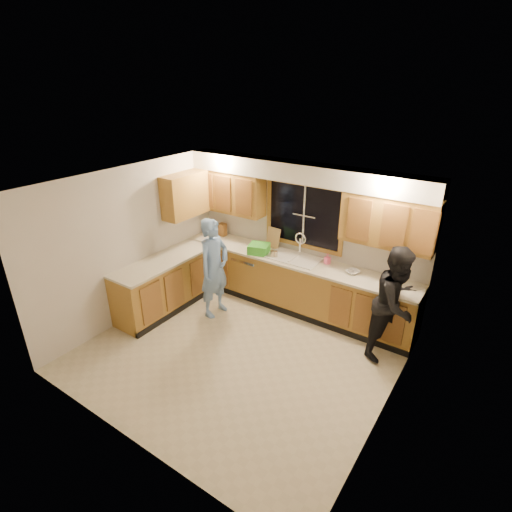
{
  "coord_description": "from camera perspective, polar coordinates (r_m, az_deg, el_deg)",
  "views": [
    {
      "loc": [
        2.88,
        -3.78,
        3.73
      ],
      "look_at": [
        -0.13,
        0.65,
        1.29
      ],
      "focal_mm": 28.0,
      "sensor_mm": 36.0,
      "label": 1
    }
  ],
  "objects": [
    {
      "name": "stove",
      "position": [
        6.73,
        -16.24,
        -5.78
      ],
      "size": [
        0.58,
        0.75,
        0.9
      ],
      "primitive_type": "cube",
      "color": "white",
      "rests_on": "floor"
    },
    {
      "name": "soffit",
      "position": [
        6.36,
        6.52,
        11.79
      ],
      "size": [
        4.2,
        0.35,
        0.3
      ],
      "primitive_type": "cube",
      "color": "silver",
      "rests_on": "wall_back"
    },
    {
      "name": "soap_bottle",
      "position": [
        6.58,
        10.17,
        -0.4
      ],
      "size": [
        0.1,
        0.1,
        0.17
      ],
      "primitive_type": "imported",
      "rotation": [
        0.0,
        0.0,
        -0.4
      ],
      "color": "#FF6194",
      "rests_on": "countertop_back"
    },
    {
      "name": "wall_right",
      "position": [
        4.59,
        19.08,
        -9.79
      ],
      "size": [
        0.0,
        3.8,
        3.8
      ],
      "primitive_type": "plane",
      "rotation": [
        1.57,
        0.0,
        -1.57
      ],
      "color": "beige",
      "rests_on": "ground"
    },
    {
      "name": "ceiling",
      "position": [
        4.91,
        -3.09,
        9.92
      ],
      "size": [
        4.2,
        4.2,
        0.0
      ],
      "primitive_type": "plane",
      "rotation": [
        3.14,
        0.0,
        0.0
      ],
      "color": "silver"
    },
    {
      "name": "woman",
      "position": [
        5.9,
        19.41,
        -6.4
      ],
      "size": [
        0.85,
        0.97,
        1.68
      ],
      "primitive_type": "imported",
      "rotation": [
        0.0,
        0.0,
        1.28
      ],
      "color": "black",
      "rests_on": "floor"
    },
    {
      "name": "cutting_board",
      "position": [
        7.07,
        2.48,
        2.62
      ],
      "size": [
        0.28,
        0.12,
        0.36
      ],
      "primitive_type": "cube",
      "rotation": [
        -0.21,
        0.0,
        -0.12
      ],
      "color": "tan",
      "rests_on": "countertop_back"
    },
    {
      "name": "man",
      "position": [
        6.57,
        -5.99,
        -1.72
      ],
      "size": [
        0.43,
        0.63,
        1.69
      ],
      "primitive_type": "imported",
      "rotation": [
        0.0,
        0.0,
        1.53
      ],
      "color": "#6A91C8",
      "rests_on": "floor"
    },
    {
      "name": "dish_crate",
      "position": [
        6.88,
        0.42,
        1.07
      ],
      "size": [
        0.41,
        0.4,
        0.16
      ],
      "primitive_type": "cube",
      "rotation": [
        0.0,
        0.0,
        0.3
      ],
      "color": "green",
      "rests_on": "countertop_back"
    },
    {
      "name": "wall_left",
      "position": [
        6.72,
        -17.29,
        1.67
      ],
      "size": [
        0.0,
        3.8,
        3.8
      ],
      "primitive_type": "plane",
      "rotation": [
        1.57,
        0.0,
        1.57
      ],
      "color": "beige",
      "rests_on": "ground"
    },
    {
      "name": "base_cabinets_back",
      "position": [
        6.93,
        5.29,
        -3.98
      ],
      "size": [
        4.2,
        0.6,
        0.88
      ],
      "primitive_type": "cube",
      "color": "#A67830",
      "rests_on": "ground"
    },
    {
      "name": "knife_block",
      "position": [
        7.65,
        -4.8,
        3.79
      ],
      "size": [
        0.14,
        0.12,
        0.24
      ],
      "primitive_type": "cube",
      "rotation": [
        0.0,
        0.0,
        -0.03
      ],
      "color": "brown",
      "rests_on": "countertop_back"
    },
    {
      "name": "bowl",
      "position": [
        6.37,
        13.68,
        -2.23
      ],
      "size": [
        0.26,
        0.26,
        0.05
      ],
      "primitive_type": "imported",
      "rotation": [
        0.0,
        0.0,
        -0.4
      ],
      "color": "silver",
      "rests_on": "countertop_back"
    },
    {
      "name": "dishwasher",
      "position": [
        7.33,
        -0.56,
        -2.46
      ],
      "size": [
        0.6,
        0.56,
        0.82
      ],
      "primitive_type": "cube",
      "color": "white",
      "rests_on": "floor"
    },
    {
      "name": "can_right",
      "position": [
        6.7,
        2.81,
        0.22
      ],
      "size": [
        0.08,
        0.08,
        0.12
      ],
      "primitive_type": "cylinder",
      "rotation": [
        0.0,
        0.0,
        0.26
      ],
      "color": "#BEB092",
      "rests_on": "countertop_back"
    },
    {
      "name": "can_left",
      "position": [
        6.69,
        2.33,
        0.22
      ],
      "size": [
        0.07,
        0.07,
        0.13
      ],
      "primitive_type": "cylinder",
      "rotation": [
        0.0,
        0.0,
        -0.01
      ],
      "color": "#BEB092",
      "rests_on": "countertop_back"
    },
    {
      "name": "sink",
      "position": [
        6.74,
        5.45,
        -0.79
      ],
      "size": [
        0.86,
        0.52,
        0.57
      ],
      "color": "silver",
      "rests_on": "countertop_back"
    },
    {
      "name": "wall_back",
      "position": [
        6.83,
        6.78,
        3.01
      ],
      "size": [
        4.2,
        0.0,
        4.2
      ],
      "primitive_type": "plane",
      "rotation": [
        1.57,
        0.0,
        0.0
      ],
      "color": "beige",
      "rests_on": "ground"
    },
    {
      "name": "base_cabinets_left",
      "position": [
        7.05,
        -12.75,
        -4.0
      ],
      "size": [
        0.6,
        1.9,
        0.88
      ],
      "primitive_type": "cube",
      "color": "#A67830",
      "rests_on": "ground"
    },
    {
      "name": "countertop_back",
      "position": [
        6.71,
        5.38,
        -0.58
      ],
      "size": [
        4.2,
        0.63,
        0.04
      ],
      "primitive_type": "cube",
      "color": "beige",
      "rests_on": "base_cabinets_back"
    },
    {
      "name": "upper_cabinets_left",
      "position": [
        7.25,
        -3.73,
        9.18
      ],
      "size": [
        1.35,
        0.33,
        0.75
      ],
      "primitive_type": "cube",
      "color": "#A67830",
      "rests_on": "wall_back"
    },
    {
      "name": "upper_cabinets_right",
      "position": [
        6.01,
        18.41,
        4.72
      ],
      "size": [
        1.35,
        0.33,
        0.75
      ],
      "primitive_type": "cube",
      "color": "#A67830",
      "rests_on": "wall_back"
    },
    {
      "name": "floor",
      "position": [
        6.04,
        -2.54,
        -13.7
      ],
      "size": [
        4.2,
        4.2,
        0.0
      ],
      "primitive_type": "plane",
      "color": "beige",
      "rests_on": "ground"
    },
    {
      "name": "window_frame",
      "position": [
        6.71,
        6.89,
        5.77
      ],
      "size": [
        1.44,
        0.03,
        1.14
      ],
      "color": "black",
      "rests_on": "wall_back"
    },
    {
      "name": "upper_cabinets_return",
      "position": [
        7.13,
        -10.08,
        8.59
      ],
      "size": [
        0.33,
        0.9,
        0.75
      ],
      "primitive_type": "cube",
      "color": "#A67830",
      "rests_on": "wall_left"
    },
    {
      "name": "countertop_left",
      "position": [
        6.84,
        -13.02,
        -0.64
      ],
      "size": [
        0.63,
        1.9,
        0.04
      ],
      "primitive_type": "cube",
      "color": "beige",
      "rests_on": "base_cabinets_left"
    }
  ]
}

